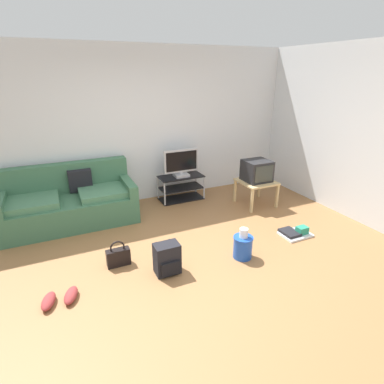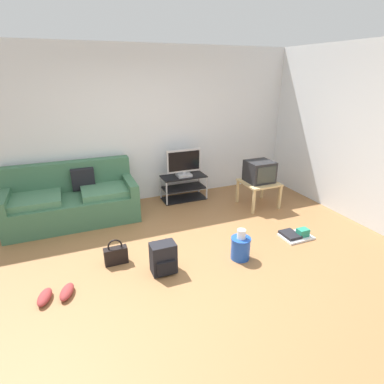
{
  "view_description": "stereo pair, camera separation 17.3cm",
  "coord_description": "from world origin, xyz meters",
  "px_view_note": "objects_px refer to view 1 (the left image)",
  "views": [
    {
      "loc": [
        -1.28,
        -2.89,
        2.26
      ],
      "look_at": [
        0.47,
        0.94,
        0.6
      ],
      "focal_mm": 28.73,
      "sensor_mm": 36.0,
      "label": 1
    },
    {
      "loc": [
        -1.13,
        -2.96,
        2.26
      ],
      "look_at": [
        0.47,
        0.94,
        0.6
      ],
      "focal_mm": 28.73,
      "sensor_mm": 36.0,
      "label": 2
    }
  ],
  "objects_px": {
    "couch": "(70,203)",
    "backpack": "(167,259)",
    "tv_stand": "(181,188)",
    "cleaning_bucket": "(243,245)",
    "crt_tv": "(257,171)",
    "flat_tv": "(181,163)",
    "side_table": "(256,184)",
    "handbag": "(118,257)",
    "floor_tray": "(295,233)",
    "sneakers_pair": "(60,298)"
  },
  "relations": [
    {
      "from": "couch",
      "to": "backpack",
      "type": "distance_m",
      "value": 2.12
    },
    {
      "from": "tv_stand",
      "to": "cleaning_bucket",
      "type": "distance_m",
      "value": 2.15
    },
    {
      "from": "tv_stand",
      "to": "crt_tv",
      "type": "distance_m",
      "value": 1.43
    },
    {
      "from": "flat_tv",
      "to": "side_table",
      "type": "relative_size",
      "value": 1.1
    },
    {
      "from": "tv_stand",
      "to": "cleaning_bucket",
      "type": "xyz_separation_m",
      "value": [
        -0.03,
        -2.15,
        -0.06
      ]
    },
    {
      "from": "flat_tv",
      "to": "backpack",
      "type": "relative_size",
      "value": 1.71
    },
    {
      "from": "couch",
      "to": "handbag",
      "type": "bearing_deg",
      "value": -74.47
    },
    {
      "from": "cleaning_bucket",
      "to": "floor_tray",
      "type": "bearing_deg",
      "value": 8.54
    },
    {
      "from": "handbag",
      "to": "cleaning_bucket",
      "type": "xyz_separation_m",
      "value": [
        1.5,
        -0.49,
        0.05
      ]
    },
    {
      "from": "backpack",
      "to": "side_table",
      "type": "bearing_deg",
      "value": 46.13
    },
    {
      "from": "tv_stand",
      "to": "sneakers_pair",
      "type": "distance_m",
      "value": 3.05
    },
    {
      "from": "flat_tv",
      "to": "backpack",
      "type": "height_order",
      "value": "flat_tv"
    },
    {
      "from": "floor_tray",
      "to": "flat_tv",
      "type": "bearing_deg",
      "value": 116.83
    },
    {
      "from": "tv_stand",
      "to": "floor_tray",
      "type": "distance_m",
      "value": 2.23
    },
    {
      "from": "side_table",
      "to": "flat_tv",
      "type": "bearing_deg",
      "value": 145.67
    },
    {
      "from": "floor_tray",
      "to": "handbag",
      "type": "bearing_deg",
      "value": 172.39
    },
    {
      "from": "crt_tv",
      "to": "handbag",
      "type": "bearing_deg",
      "value": -161.77
    },
    {
      "from": "tv_stand",
      "to": "handbag",
      "type": "height_order",
      "value": "tv_stand"
    },
    {
      "from": "flat_tv",
      "to": "crt_tv",
      "type": "relative_size",
      "value": 1.47
    },
    {
      "from": "flat_tv",
      "to": "sneakers_pair",
      "type": "distance_m",
      "value": 3.1
    },
    {
      "from": "crt_tv",
      "to": "backpack",
      "type": "height_order",
      "value": "crt_tv"
    },
    {
      "from": "side_table",
      "to": "sneakers_pair",
      "type": "distance_m",
      "value": 3.61
    },
    {
      "from": "tv_stand",
      "to": "flat_tv",
      "type": "xyz_separation_m",
      "value": [
        0.0,
        -0.02,
        0.48
      ]
    },
    {
      "from": "couch",
      "to": "side_table",
      "type": "relative_size",
      "value": 3.32
    },
    {
      "from": "backpack",
      "to": "handbag",
      "type": "bearing_deg",
      "value": 157.95
    },
    {
      "from": "backpack",
      "to": "cleaning_bucket",
      "type": "xyz_separation_m",
      "value": [
        1.0,
        -0.1,
        -0.01
      ]
    },
    {
      "from": "floor_tray",
      "to": "couch",
      "type": "bearing_deg",
      "value": 147.92
    },
    {
      "from": "flat_tv",
      "to": "cleaning_bucket",
      "type": "height_order",
      "value": "flat_tv"
    },
    {
      "from": "couch",
      "to": "cleaning_bucket",
      "type": "xyz_separation_m",
      "value": [
        1.92,
        -2.01,
        -0.16
      ]
    },
    {
      "from": "side_table",
      "to": "crt_tv",
      "type": "relative_size",
      "value": 1.34
    },
    {
      "from": "backpack",
      "to": "handbag",
      "type": "height_order",
      "value": "backpack"
    },
    {
      "from": "tv_stand",
      "to": "backpack",
      "type": "height_order",
      "value": "tv_stand"
    },
    {
      "from": "handbag",
      "to": "side_table",
      "type": "bearing_deg",
      "value": 17.92
    },
    {
      "from": "backpack",
      "to": "handbag",
      "type": "xyz_separation_m",
      "value": [
        -0.5,
        0.39,
        -0.07
      ]
    },
    {
      "from": "handbag",
      "to": "floor_tray",
      "type": "height_order",
      "value": "handbag"
    },
    {
      "from": "tv_stand",
      "to": "side_table",
      "type": "bearing_deg",
      "value": -35.1
    },
    {
      "from": "tv_stand",
      "to": "floor_tray",
      "type": "xyz_separation_m",
      "value": [
        1.0,
        -1.99,
        -0.19
      ]
    },
    {
      "from": "couch",
      "to": "handbag",
      "type": "height_order",
      "value": "couch"
    },
    {
      "from": "crt_tv",
      "to": "handbag",
      "type": "relative_size",
      "value": 1.31
    },
    {
      "from": "couch",
      "to": "backpack",
      "type": "bearing_deg",
      "value": -64.18
    },
    {
      "from": "tv_stand",
      "to": "backpack",
      "type": "bearing_deg",
      "value": -116.85
    },
    {
      "from": "crt_tv",
      "to": "backpack",
      "type": "bearing_deg",
      "value": -149.56
    },
    {
      "from": "flat_tv",
      "to": "handbag",
      "type": "distance_m",
      "value": 2.32
    },
    {
      "from": "side_table",
      "to": "sneakers_pair",
      "type": "height_order",
      "value": "side_table"
    },
    {
      "from": "backpack",
      "to": "cleaning_bucket",
      "type": "distance_m",
      "value": 1.01
    },
    {
      "from": "crt_tv",
      "to": "floor_tray",
      "type": "xyz_separation_m",
      "value": [
        -0.13,
        -1.22,
        -0.59
      ]
    },
    {
      "from": "crt_tv",
      "to": "sneakers_pair",
      "type": "bearing_deg",
      "value": -159.17
    },
    {
      "from": "flat_tv",
      "to": "side_table",
      "type": "distance_m",
      "value": 1.4
    },
    {
      "from": "couch",
      "to": "sneakers_pair",
      "type": "bearing_deg",
      "value": -98.43
    },
    {
      "from": "crt_tv",
      "to": "handbag",
      "type": "distance_m",
      "value": 2.85
    }
  ]
}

